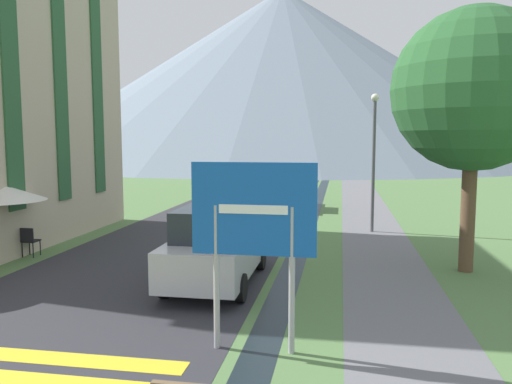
{
  "coord_description": "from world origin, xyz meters",
  "views": [
    {
      "loc": [
        2.41,
        -2.9,
        3.36
      ],
      "look_at": [
        0.21,
        10.0,
        1.96
      ],
      "focal_mm": 35.0,
      "sensor_mm": 36.0,
      "label": 1
    }
  ],
  "objects_px": {
    "cafe_umbrella_middle_white": "(3,193)",
    "cafe_chair_far_left": "(29,239)",
    "parked_car_far": "(278,189)",
    "road_sign": "(254,226)",
    "parked_car_near": "(217,245)",
    "streetlamp": "(374,150)",
    "tree_by_path": "(474,91)"
  },
  "relations": [
    {
      "from": "road_sign",
      "to": "parked_car_near",
      "type": "xyz_separation_m",
      "value": [
        -1.49,
        3.55,
        -1.1
      ]
    },
    {
      "from": "parked_car_far",
      "to": "cafe_umbrella_middle_white",
      "type": "distance_m",
      "value": 13.27
    },
    {
      "from": "parked_car_far",
      "to": "cafe_chair_far_left",
      "type": "height_order",
      "value": "parked_car_far"
    },
    {
      "from": "parked_car_far",
      "to": "streetlamp",
      "type": "bearing_deg",
      "value": -53.4
    },
    {
      "from": "cafe_umbrella_middle_white",
      "to": "tree_by_path",
      "type": "relative_size",
      "value": 0.35
    },
    {
      "from": "tree_by_path",
      "to": "parked_car_far",
      "type": "bearing_deg",
      "value": 119.89
    },
    {
      "from": "road_sign",
      "to": "parked_car_near",
      "type": "height_order",
      "value": "road_sign"
    },
    {
      "from": "parked_car_far",
      "to": "cafe_chair_far_left",
      "type": "bearing_deg",
      "value": -117.05
    },
    {
      "from": "streetlamp",
      "to": "tree_by_path",
      "type": "xyz_separation_m",
      "value": [
        2.03,
        -5.15,
        1.59
      ]
    },
    {
      "from": "cafe_chair_far_left",
      "to": "cafe_umbrella_middle_white",
      "type": "relative_size",
      "value": 0.38
    },
    {
      "from": "cafe_chair_far_left",
      "to": "tree_by_path",
      "type": "distance_m",
      "value": 12.55
    },
    {
      "from": "cafe_chair_far_left",
      "to": "tree_by_path",
      "type": "xyz_separation_m",
      "value": [
        11.88,
        0.48,
        4.02
      ]
    },
    {
      "from": "parked_car_far",
      "to": "streetlamp",
      "type": "relative_size",
      "value": 0.8
    },
    {
      "from": "road_sign",
      "to": "tree_by_path",
      "type": "xyz_separation_m",
      "value": [
        4.5,
        5.63,
        2.53
      ]
    },
    {
      "from": "parked_car_far",
      "to": "streetlamp",
      "type": "height_order",
      "value": "streetlamp"
    },
    {
      "from": "streetlamp",
      "to": "cafe_chair_far_left",
      "type": "bearing_deg",
      "value": -150.23
    },
    {
      "from": "parked_car_far",
      "to": "cafe_umbrella_middle_white",
      "type": "bearing_deg",
      "value": -117.19
    },
    {
      "from": "parked_car_near",
      "to": "cafe_umbrella_middle_white",
      "type": "distance_m",
      "value": 6.39
    },
    {
      "from": "road_sign",
      "to": "parked_car_far",
      "type": "relative_size",
      "value": 0.76
    },
    {
      "from": "road_sign",
      "to": "cafe_chair_far_left",
      "type": "xyz_separation_m",
      "value": [
        -7.38,
        5.15,
        -1.49
      ]
    },
    {
      "from": "road_sign",
      "to": "tree_by_path",
      "type": "relative_size",
      "value": 0.46
    },
    {
      "from": "cafe_chair_far_left",
      "to": "streetlamp",
      "type": "distance_m",
      "value": 11.61
    },
    {
      "from": "cafe_umbrella_middle_white",
      "to": "streetlamp",
      "type": "distance_m",
      "value": 11.97
    },
    {
      "from": "parked_car_far",
      "to": "cafe_chair_far_left",
      "type": "xyz_separation_m",
      "value": [
        -5.72,
        -11.2,
        -0.4
      ]
    },
    {
      "from": "tree_by_path",
      "to": "cafe_umbrella_middle_white",
      "type": "bearing_deg",
      "value": -175.07
    },
    {
      "from": "parked_car_near",
      "to": "cafe_chair_far_left",
      "type": "xyz_separation_m",
      "value": [
        -5.9,
        1.59,
        -0.4
      ]
    },
    {
      "from": "parked_car_near",
      "to": "streetlamp",
      "type": "height_order",
      "value": "streetlamp"
    },
    {
      "from": "parked_car_near",
      "to": "cafe_chair_far_left",
      "type": "distance_m",
      "value": 6.12
    },
    {
      "from": "cafe_umbrella_middle_white",
      "to": "cafe_chair_far_left",
      "type": "bearing_deg",
      "value": 60.12
    },
    {
      "from": "cafe_umbrella_middle_white",
      "to": "tree_by_path",
      "type": "height_order",
      "value": "tree_by_path"
    },
    {
      "from": "parked_car_far",
      "to": "tree_by_path",
      "type": "height_order",
      "value": "tree_by_path"
    },
    {
      "from": "road_sign",
      "to": "parked_car_far",
      "type": "height_order",
      "value": "road_sign"
    }
  ]
}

